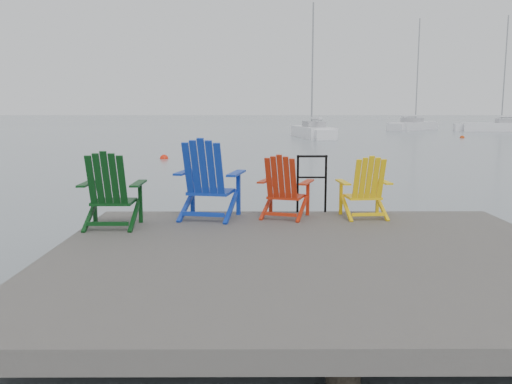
{
  "coord_description": "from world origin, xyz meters",
  "views": [
    {
      "loc": [
        -0.66,
        -5.95,
        2.1
      ],
      "look_at": [
        -0.63,
        2.25,
        0.85
      ],
      "focal_mm": 38.0,
      "sensor_mm": 36.0,
      "label": 1
    }
  ],
  "objects_px": {
    "sailboat_far": "(506,127)",
    "buoy_d": "(308,135)",
    "chair_green": "(111,190)",
    "sailboat_mid": "(413,126)",
    "buoy_b": "(164,159)",
    "chair_blue": "(208,179)",
    "sailboat_near": "(313,133)",
    "buoy_c": "(462,138)",
    "chair_yellow": "(365,187)",
    "handrail": "(312,178)",
    "chair_red": "(284,187)"
  },
  "relations": [
    {
      "from": "sailboat_near",
      "to": "sailboat_far",
      "type": "xyz_separation_m",
      "value": [
        20.16,
        11.6,
        -0.0
      ]
    },
    {
      "from": "sailboat_mid",
      "to": "buoy_b",
      "type": "bearing_deg",
      "value": -82.74
    },
    {
      "from": "sailboat_far",
      "to": "sailboat_near",
      "type": "bearing_deg",
      "value": 129.05
    },
    {
      "from": "sailboat_near",
      "to": "sailboat_far",
      "type": "bearing_deg",
      "value": 22.9
    },
    {
      "from": "handrail",
      "to": "buoy_b",
      "type": "distance_m",
      "value": 15.67
    },
    {
      "from": "buoy_b",
      "to": "buoy_c",
      "type": "distance_m",
      "value": 25.91
    },
    {
      "from": "chair_green",
      "to": "sailboat_mid",
      "type": "xyz_separation_m",
      "value": [
        18.79,
        50.04,
        -0.67
      ]
    },
    {
      "from": "chair_yellow",
      "to": "sailboat_mid",
      "type": "distance_m",
      "value": 51.66
    },
    {
      "from": "chair_blue",
      "to": "sailboat_near",
      "type": "xyz_separation_m",
      "value": [
        5.18,
        33.66,
        -0.73
      ]
    },
    {
      "from": "chair_green",
      "to": "buoy_b",
      "type": "relative_size",
      "value": 2.82
    },
    {
      "from": "sailboat_near",
      "to": "chair_blue",
      "type": "bearing_deg",
      "value": -105.76
    },
    {
      "from": "chair_red",
      "to": "buoy_c",
      "type": "relative_size",
      "value": 2.59
    },
    {
      "from": "chair_red",
      "to": "sailboat_far",
      "type": "relative_size",
      "value": 0.08
    },
    {
      "from": "sailboat_mid",
      "to": "buoy_b",
      "type": "height_order",
      "value": "sailboat_mid"
    },
    {
      "from": "handrail",
      "to": "sailboat_far",
      "type": "relative_size",
      "value": 0.08
    },
    {
      "from": "chair_blue",
      "to": "chair_red",
      "type": "bearing_deg",
      "value": 14.41
    },
    {
      "from": "chair_blue",
      "to": "sailboat_far",
      "type": "relative_size",
      "value": 0.1
    },
    {
      "from": "chair_green",
      "to": "sailboat_near",
      "type": "distance_m",
      "value": 34.88
    },
    {
      "from": "buoy_d",
      "to": "sailboat_far",
      "type": "bearing_deg",
      "value": 19.7
    },
    {
      "from": "sailboat_near",
      "to": "buoy_c",
      "type": "relative_size",
      "value": 28.53
    },
    {
      "from": "chair_green",
      "to": "buoy_b",
      "type": "height_order",
      "value": "chair_green"
    },
    {
      "from": "chair_green",
      "to": "buoy_c",
      "type": "distance_m",
      "value": 37.52
    },
    {
      "from": "buoy_b",
      "to": "handrail",
      "type": "bearing_deg",
      "value": -72.22
    },
    {
      "from": "buoy_c",
      "to": "sailboat_far",
      "type": "bearing_deg",
      "value": 54.37
    },
    {
      "from": "chair_blue",
      "to": "buoy_d",
      "type": "relative_size",
      "value": 3.56
    },
    {
      "from": "chair_green",
      "to": "sailboat_far",
      "type": "xyz_separation_m",
      "value": [
        26.61,
        45.87,
        -0.67
      ]
    },
    {
      "from": "sailboat_far",
      "to": "buoy_d",
      "type": "xyz_separation_m",
      "value": [
        -20.06,
        -7.18,
        -0.36
      ]
    },
    {
      "from": "chair_green",
      "to": "chair_blue",
      "type": "relative_size",
      "value": 0.89
    },
    {
      "from": "chair_yellow",
      "to": "sailboat_mid",
      "type": "bearing_deg",
      "value": 68.06
    },
    {
      "from": "sailboat_near",
      "to": "sailboat_mid",
      "type": "relative_size",
      "value": 0.88
    },
    {
      "from": "chair_blue",
      "to": "chair_red",
      "type": "height_order",
      "value": "chair_blue"
    },
    {
      "from": "chair_red",
      "to": "chair_yellow",
      "type": "bearing_deg",
      "value": 17.93
    },
    {
      "from": "chair_red",
      "to": "buoy_c",
      "type": "distance_m",
      "value": 35.85
    },
    {
      "from": "chair_yellow",
      "to": "buoy_d",
      "type": "distance_m",
      "value": 38.15
    },
    {
      "from": "chair_red",
      "to": "chair_green",
      "type": "bearing_deg",
      "value": -146.27
    },
    {
      "from": "chair_blue",
      "to": "buoy_b",
      "type": "xyz_separation_m",
      "value": [
        -3.19,
        15.41,
        -1.09
      ]
    },
    {
      "from": "chair_red",
      "to": "buoy_b",
      "type": "distance_m",
      "value": 15.98
    },
    {
      "from": "chair_blue",
      "to": "buoy_b",
      "type": "height_order",
      "value": "chair_blue"
    },
    {
      "from": "buoy_c",
      "to": "chair_green",
      "type": "bearing_deg",
      "value": -117.83
    },
    {
      "from": "chair_green",
      "to": "chair_blue",
      "type": "height_order",
      "value": "chair_blue"
    },
    {
      "from": "buoy_c",
      "to": "chair_blue",
      "type": "bearing_deg",
      "value": -116.51
    },
    {
      "from": "chair_red",
      "to": "sailboat_mid",
      "type": "height_order",
      "value": "sailboat_mid"
    },
    {
      "from": "sailboat_mid",
      "to": "sailboat_far",
      "type": "height_order",
      "value": "sailboat_mid"
    },
    {
      "from": "sailboat_far",
      "to": "buoy_c",
      "type": "distance_m",
      "value": 15.63
    },
    {
      "from": "sailboat_mid",
      "to": "chair_yellow",
      "type": "bearing_deg",
      "value": -68.51
    },
    {
      "from": "buoy_b",
      "to": "buoy_d",
      "type": "relative_size",
      "value": 1.12
    },
    {
      "from": "chair_green",
      "to": "chair_blue",
      "type": "xyz_separation_m",
      "value": [
        1.27,
        0.61,
        0.07
      ]
    },
    {
      "from": "chair_blue",
      "to": "sailboat_near",
      "type": "bearing_deg",
      "value": 92.83
    },
    {
      "from": "sailboat_far",
      "to": "buoy_d",
      "type": "bearing_deg",
      "value": 118.85
    },
    {
      "from": "chair_blue",
      "to": "handrail",
      "type": "bearing_deg",
      "value": 29.86
    }
  ]
}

